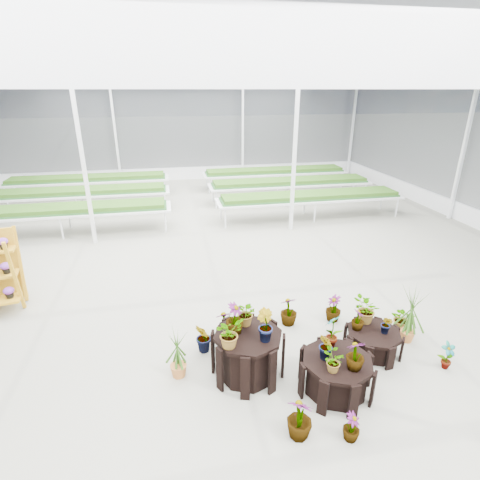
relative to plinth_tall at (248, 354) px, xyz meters
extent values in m
plane|color=gray|center=(-0.24, 2.18, -0.37)|extent=(24.00, 24.00, 0.00)
cylinder|color=black|center=(0.00, 0.00, 0.00)|extent=(1.36, 1.36, 0.75)
cylinder|color=black|center=(1.20, -0.60, -0.09)|extent=(1.11, 1.11, 0.57)
cylinder|color=black|center=(2.20, 0.10, -0.17)|extent=(1.04, 1.04, 0.42)
imported|color=#284D14|center=(-0.19, 0.08, 0.62)|extent=(0.37, 0.37, 0.49)
imported|color=#284D14|center=(0.21, -0.17, 0.62)|extent=(0.31, 0.33, 0.49)
imported|color=#284D14|center=(0.03, 0.24, 0.58)|extent=(0.49, 0.49, 0.41)
imported|color=#284D14|center=(-0.33, -0.22, 0.60)|extent=(0.53, 0.53, 0.44)
imported|color=#284D14|center=(1.02, -0.57, 0.42)|extent=(0.23, 0.27, 0.45)
imported|color=#284D14|center=(1.34, -0.82, 0.42)|extent=(0.30, 0.30, 0.46)
imported|color=#284D14|center=(1.24, -0.29, 0.48)|extent=(0.36, 0.33, 0.57)
imported|color=#284D14|center=(1.01, -0.81, 0.35)|extent=(0.38, 0.38, 0.32)
imported|color=#284D14|center=(1.94, 0.22, 0.23)|extent=(0.22, 0.22, 0.38)
imported|color=#284D14|center=(2.35, 0.01, 0.22)|extent=(0.21, 0.23, 0.34)
imported|color=#284D14|center=(2.17, 0.37, 0.29)|extent=(0.58, 0.56, 0.49)
imported|color=#284D14|center=(-0.62, 0.65, -0.08)|extent=(0.29, 0.35, 0.59)
imported|color=#284D14|center=(0.41, -1.26, -0.07)|extent=(0.46, 0.46, 0.60)
imported|color=#284D14|center=(1.05, -1.44, -0.18)|extent=(0.31, 0.31, 0.40)
imported|color=#284D14|center=(3.15, -0.50, -0.13)|extent=(0.26, 0.18, 0.49)
imported|color=#284D14|center=(3.08, 0.58, -0.14)|extent=(0.56, 0.54, 0.47)
imported|color=#284D14|center=(1.94, 1.12, -0.10)|extent=(0.31, 0.31, 0.54)
imported|color=#284D14|center=(1.05, 1.17, -0.08)|extent=(0.37, 0.37, 0.59)
imported|color=#284D14|center=(-0.21, 0.91, -0.07)|extent=(0.38, 0.38, 0.61)
camera|label=1|loc=(-1.03, -4.62, 3.83)|focal=28.00mm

